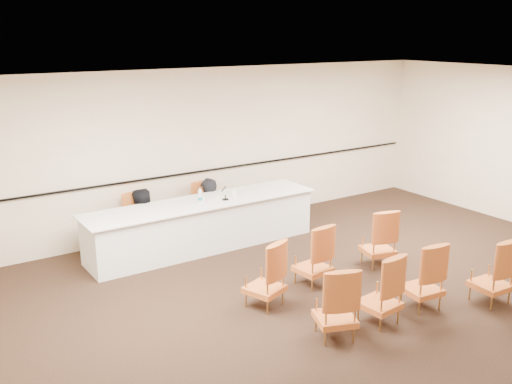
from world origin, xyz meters
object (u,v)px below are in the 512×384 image
aud_chair_front_mid (313,255)px  aud_chair_extra (492,270)px  coffee_cup (234,193)px  panel_table (203,225)px  microphone (225,192)px  panelist_main (208,220)px  aud_chair_back_right (422,274)px  panelist_second (141,234)px  aud_chair_back_left (336,302)px  drinking_glass (203,199)px  panelist_second_chair (140,221)px  aud_chair_front_left (264,273)px  aud_chair_front_right (378,237)px  aud_chair_back_mid (380,288)px  panelist_main_chair (208,209)px  water_bottle (200,195)px

aud_chair_front_mid → aud_chair_extra: bearing=-51.7°
aud_chair_extra → coffee_cup: bearing=117.1°
aud_chair_front_mid → aud_chair_extra: same height
panel_table → microphone: 0.69m
panelist_main → aud_chair_back_right: size_ratio=1.71×
panelist_second → aud_chair_back_left: bearing=84.2°
drinking_glass → coffee_cup: size_ratio=0.72×
panelist_second_chair → aud_chair_front_left: 3.04m
aud_chair_front_right → panelist_main: bearing=133.6°
aud_chair_back_left → aud_chair_back_mid: size_ratio=1.00×
microphone → drinking_glass: size_ratio=2.94×
panel_table → aud_chair_back_right: size_ratio=4.37×
panelist_main_chair → panelist_second_chair: (-1.33, -0.01, 0.00)m
panel_table → panelist_second_chair: panelist_second_chair is taller
drinking_glass → aud_chair_front_left: aud_chair_front_left is taller
coffee_cup → aud_chair_back_right: bearing=-76.7°
microphone → coffee_cup: 0.24m
aud_chair_front_right → aud_chair_back_left: size_ratio=1.00×
aud_chair_back_right → aud_chair_extra: same height
panelist_second_chair → aud_chair_front_right: (2.87, -2.81, 0.00)m
microphone → aud_chair_front_mid: 2.17m
microphone → water_bottle: (-0.43, 0.10, -0.02)m
panelist_main → aud_chair_back_left: panelist_main is taller
microphone → coffee_cup: microphone is taller
water_bottle → aud_chair_back_left: (-0.03, -3.52, -0.48)m
panelist_second → aud_chair_front_mid: bearing=101.7°
aud_chair_front_mid → coffee_cup: bearing=85.9°
aud_chair_front_mid → aud_chair_back_left: bearing=-123.8°
panelist_main_chair → coffee_cup: coffee_cup is taller
panelist_main_chair → aud_chair_back_left: size_ratio=1.00×
panelist_main → aud_chair_front_left: panelist_main is taller
water_bottle → aud_chair_back_mid: bearing=-79.0°
aud_chair_back_left → microphone: bearing=103.1°
water_bottle → aud_chair_back_right: size_ratio=0.26×
aud_chair_back_right → water_bottle: bearing=119.5°
aud_chair_back_right → aud_chair_back_mid: bearing=-173.6°
aud_chair_front_left → aud_chair_extra: bearing=-51.2°
aud_chair_front_left → aud_chair_extra: (2.68, -1.61, 0.00)m
panel_table → water_bottle: water_bottle is taller
panelist_main → drinking_glass: panelist_main is taller
panelist_second_chair → coffee_cup: bearing=-24.4°
aud_chair_back_right → panel_table: bearing=118.5°
panel_table → aud_chair_front_mid: bearing=-74.6°
drinking_glass → coffee_cup: coffee_cup is taller
panelist_second_chair → aud_chair_back_mid: bearing=-70.2°
panelist_second → water_bottle: bearing=126.5°
panelist_main → aud_chair_back_left: bearing=93.5°
water_bottle → panelist_main: bearing=52.5°
panelist_second → aud_chair_front_left: size_ratio=1.68×
panel_table → panelist_second: (-0.90, 0.59, -0.17)m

